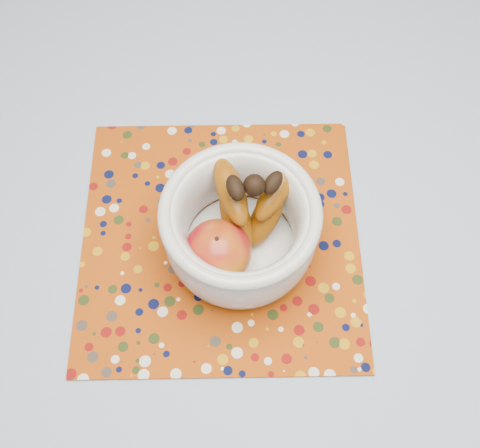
# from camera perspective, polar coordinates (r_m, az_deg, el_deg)

# --- Properties ---
(table) EXTENTS (1.20, 1.20, 0.75)m
(table) POSITION_cam_1_polar(r_m,az_deg,el_deg) (0.87, 4.20, -1.96)
(table) COLOR brown
(table) RESTS_ON ground
(tablecloth) EXTENTS (1.32, 1.32, 0.01)m
(tablecloth) POSITION_cam_1_polar(r_m,az_deg,el_deg) (0.80, 4.58, 0.46)
(tablecloth) COLOR slate
(tablecloth) RESTS_ON table
(placemat) EXTENTS (0.39, 0.39, 0.00)m
(placemat) POSITION_cam_1_polar(r_m,az_deg,el_deg) (0.78, -1.96, -1.44)
(placemat) COLOR #933808
(placemat) RESTS_ON tablecloth
(fruit_bowl) EXTENTS (0.21, 0.20, 0.16)m
(fruit_bowl) POSITION_cam_1_polar(r_m,az_deg,el_deg) (0.71, 0.34, -0.07)
(fruit_bowl) COLOR silver
(fruit_bowl) RESTS_ON placemat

